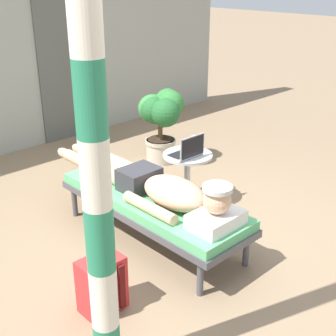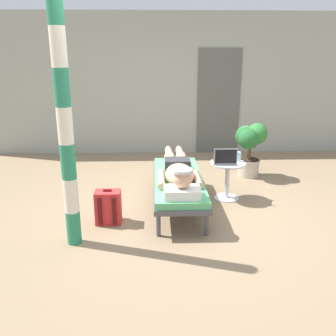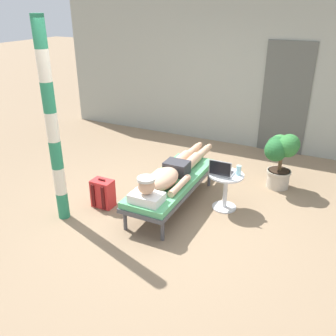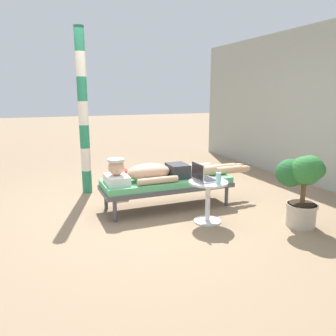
{
  "view_description": "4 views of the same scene",
  "coord_description": "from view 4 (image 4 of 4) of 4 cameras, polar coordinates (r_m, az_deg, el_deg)",
  "views": [
    {
      "loc": [
        -2.4,
        -2.44,
        2.17
      ],
      "look_at": [
        0.1,
        0.18,
        0.6
      ],
      "focal_mm": 49.46,
      "sensor_mm": 36.0,
      "label": 1
    },
    {
      "loc": [
        -0.39,
        -4.29,
        1.94
      ],
      "look_at": [
        -0.23,
        0.14,
        0.54
      ],
      "focal_mm": 39.04,
      "sensor_mm": 36.0,
      "label": 2
    },
    {
      "loc": [
        1.86,
        -3.93,
        2.67
      ],
      "look_at": [
        -0.22,
        0.29,
        0.51
      ],
      "focal_mm": 39.14,
      "sensor_mm": 36.0,
      "label": 3
    },
    {
      "loc": [
        4.04,
        -1.51,
        1.57
      ],
      "look_at": [
        -0.32,
        0.27,
        0.51
      ],
      "focal_mm": 35.63,
      "sensor_mm": 36.0,
      "label": 4
    }
  ],
  "objects": [
    {
      "name": "side_table",
      "position": [
        4.14,
        6.85,
        -4.51
      ],
      "size": [
        0.48,
        0.48,
        0.52
      ],
      "color": "silver",
      "rests_on": "ground"
    },
    {
      "name": "potted_plant",
      "position": [
        4.22,
        22.05,
        -1.74
      ],
      "size": [
        0.49,
        0.58,
        0.89
      ],
      "color": "#BFB29E",
      "rests_on": "ground"
    },
    {
      "name": "laptop",
      "position": [
        4.1,
        5.9,
        -1.36
      ],
      "size": [
        0.31,
        0.24,
        0.23
      ],
      "color": "#A5A8AD",
      "rests_on": "side_table"
    },
    {
      "name": "backpack",
      "position": [
        5.33,
        -8.07,
        -2.41
      ],
      "size": [
        0.3,
        0.26,
        0.42
      ],
      "color": "red",
      "rests_on": "ground"
    },
    {
      "name": "person_reclining",
      "position": [
        4.58,
        -0.61,
        -0.62
      ],
      "size": [
        0.53,
        2.17,
        0.33
      ],
      "color": "white",
      "rests_on": "lounge_chair"
    },
    {
      "name": "lounge_chair",
      "position": [
        4.64,
        -0.19,
        -2.67
      ],
      "size": [
        0.63,
        1.81,
        0.42
      ],
      "color": "#4C4C51",
      "rests_on": "ground"
    },
    {
      "name": "porch_post",
      "position": [
        5.37,
        -14.29,
        9.08
      ],
      "size": [
        0.15,
        0.15,
        2.54
      ],
      "color": "#267F59",
      "rests_on": "ground"
    },
    {
      "name": "house_wall_back",
      "position": [
        6.16,
        25.81,
        9.37
      ],
      "size": [
        7.6,
        0.2,
        2.7
      ],
      "primitive_type": "cube",
      "color": "#999E93",
      "rests_on": "ground"
    },
    {
      "name": "ground_plane",
      "position": [
        4.59,
        -1.64,
        -7.35
      ],
      "size": [
        40.0,
        40.0,
        0.0
      ],
      "primitive_type": "plane",
      "color": "#8C7256"
    },
    {
      "name": "drink_glass",
      "position": [
        3.97,
        8.61,
        -1.77
      ],
      "size": [
        0.06,
        0.06,
        0.14
      ],
      "primitive_type": "cylinder",
      "color": "#99D8E5",
      "rests_on": "side_table"
    }
  ]
}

